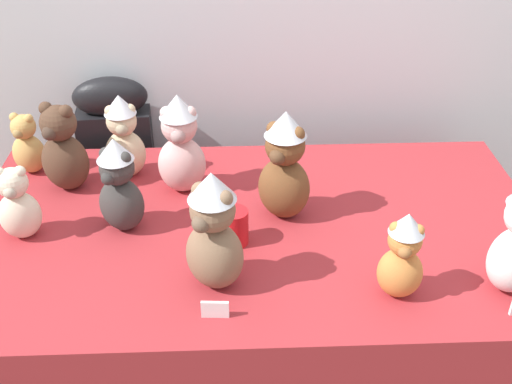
# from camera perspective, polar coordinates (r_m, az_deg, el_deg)

# --- Properties ---
(display_table) EXTENTS (1.76, 0.99, 0.73)m
(display_table) POSITION_cam_1_polar(r_m,az_deg,el_deg) (2.13, 0.00, -11.00)
(display_table) COLOR maroon
(display_table) RESTS_ON ground_plane
(instrument_case) EXTENTS (0.29, 0.14, 0.96)m
(instrument_case) POSITION_cam_1_polar(r_m,az_deg,el_deg) (2.59, -12.19, 0.56)
(instrument_case) COLOR black
(instrument_case) RESTS_ON ground_plane
(teddy_bear_ginger) EXTENTS (0.14, 0.12, 0.26)m
(teddy_bear_ginger) POSITION_cam_1_polar(r_m,az_deg,el_deg) (1.61, 13.32, -5.81)
(teddy_bear_ginger) COLOR #D17F3D
(teddy_bear_ginger) RESTS_ON display_table
(teddy_bear_chestnut) EXTENTS (0.21, 0.20, 0.36)m
(teddy_bear_chestnut) POSITION_cam_1_polar(r_m,az_deg,el_deg) (1.84, 2.63, 2.31)
(teddy_bear_chestnut) COLOR brown
(teddy_bear_chestnut) RESTS_ON display_table
(teddy_bear_cocoa) EXTENTS (0.19, 0.18, 0.30)m
(teddy_bear_cocoa) POSITION_cam_1_polar(r_m,az_deg,el_deg) (2.09, -17.33, 3.70)
(teddy_bear_cocoa) COLOR #4C3323
(teddy_bear_cocoa) RESTS_ON display_table
(teddy_bear_mocha) EXTENTS (0.21, 0.20, 0.35)m
(teddy_bear_mocha) POSITION_cam_1_polar(r_m,az_deg,el_deg) (1.58, -3.93, -3.77)
(teddy_bear_mocha) COLOR #7F6047
(teddy_bear_mocha) RESTS_ON display_table
(teddy_bear_honey) EXTENTS (0.13, 0.12, 0.22)m
(teddy_bear_honey) POSITION_cam_1_polar(r_m,az_deg,el_deg) (2.24, -20.31, 4.06)
(teddy_bear_honey) COLOR tan
(teddy_bear_honey) RESTS_ON display_table
(teddy_bear_blush) EXTENTS (0.16, 0.14, 0.34)m
(teddy_bear_blush) POSITION_cam_1_polar(r_m,az_deg,el_deg) (1.98, -6.96, 4.29)
(teddy_bear_blush) COLOR beige
(teddy_bear_blush) RESTS_ON display_table
(teddy_bear_charcoal) EXTENTS (0.17, 0.17, 0.30)m
(teddy_bear_charcoal) POSITION_cam_1_polar(r_m,az_deg,el_deg) (1.84, -12.48, 0.52)
(teddy_bear_charcoal) COLOR #383533
(teddy_bear_charcoal) RESTS_ON display_table
(teddy_bear_sand) EXTENTS (0.15, 0.13, 0.30)m
(teddy_bear_sand) POSITION_cam_1_polar(r_m,az_deg,el_deg) (2.10, -12.10, 4.92)
(teddy_bear_sand) COLOR #CCB78E
(teddy_bear_sand) RESTS_ON display_table
(teddy_bear_cream) EXTENTS (0.13, 0.11, 0.24)m
(teddy_bear_cream) POSITION_cam_1_polar(r_m,az_deg,el_deg) (1.91, -21.10, -1.13)
(teddy_bear_cream) COLOR beige
(teddy_bear_cream) RESTS_ON display_table
(party_cup_red) EXTENTS (0.08, 0.08, 0.11)m
(party_cup_red) POSITION_cam_1_polar(r_m,az_deg,el_deg) (1.79, -1.97, -3.22)
(party_cup_red) COLOR red
(party_cup_red) RESTS_ON display_table
(name_card_front_left) EXTENTS (0.07, 0.01, 0.05)m
(name_card_front_left) POSITION_cam_1_polar(r_m,az_deg,el_deg) (1.58, -3.79, -10.74)
(name_card_front_left) COLOR white
(name_card_front_left) RESTS_ON display_table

